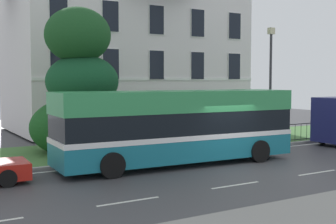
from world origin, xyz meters
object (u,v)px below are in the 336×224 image
at_px(single_decker_bus, 178,126).
at_px(street_lamp_post, 271,76).
at_px(georgian_townhouse, 125,52).
at_px(litter_bin, 245,133).
at_px(evergreen_tree, 79,95).

relative_size(single_decker_bus, street_lamp_post, 1.64).
bearing_deg(georgian_townhouse, litter_bin, -80.86).
distance_m(evergreen_tree, street_lamp_post, 10.76).
distance_m(single_decker_bus, litter_bin, 6.60).
xyz_separation_m(georgian_townhouse, evergreen_tree, (-6.71, -9.01, -2.75)).
bearing_deg(street_lamp_post, single_decker_bus, -159.51).
relative_size(georgian_townhouse, single_decker_bus, 1.54).
bearing_deg(street_lamp_post, georgian_townhouse, 109.53).
bearing_deg(single_decker_bus, litter_bin, 26.95).
xyz_separation_m(georgian_townhouse, litter_bin, (1.79, -11.10, -4.87)).
height_order(single_decker_bus, street_lamp_post, street_lamp_post).
xyz_separation_m(evergreen_tree, litter_bin, (8.50, -2.09, -2.13)).
xyz_separation_m(evergreen_tree, street_lamp_post, (10.56, -1.83, 0.96)).
height_order(street_lamp_post, litter_bin, street_lamp_post).
height_order(georgian_townhouse, single_decker_bus, georgian_townhouse).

